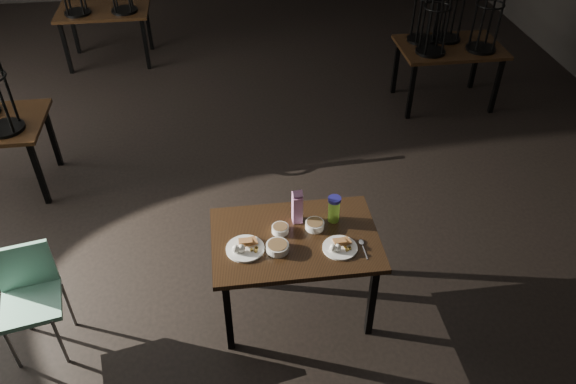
{
  "coord_description": "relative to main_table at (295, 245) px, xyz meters",
  "views": [
    {
      "loc": [
        0.26,
        -4.17,
        3.51
      ],
      "look_at": [
        0.69,
        -0.87,
        0.85
      ],
      "focal_mm": 35.0,
      "sensor_mm": 36.0,
      "label": 1
    }
  ],
  "objects": [
    {
      "name": "spoon",
      "position": [
        0.46,
        -0.13,
        0.08
      ],
      "size": [
        0.04,
        0.2,
        0.01
      ],
      "color": "silver",
      "rests_on": "main_table"
    },
    {
      "name": "main_table",
      "position": [
        0.0,
        0.0,
        0.0
      ],
      "size": [
        1.2,
        0.8,
        0.75
      ],
      "color": "black",
      "rests_on": "ground"
    },
    {
      "name": "plate_right",
      "position": [
        0.29,
        -0.15,
        0.1
      ],
      "size": [
        0.25,
        0.25,
        0.08
      ],
      "color": "white",
      "rests_on": "main_table"
    },
    {
      "name": "school_chair",
      "position": [
        -1.89,
        -0.06,
        -0.15
      ],
      "size": [
        0.47,
        0.47,
        0.86
      ],
      "rotation": [
        0.0,
        0.0,
        0.2
      ],
      "color": "#74B59C",
      "rests_on": "ground"
    },
    {
      "name": "bg_table_right",
      "position": [
        2.24,
        3.01,
        0.13
      ],
      "size": [
        1.2,
        0.8,
        1.48
      ],
      "color": "black",
      "rests_on": "ground"
    },
    {
      "name": "juice_carton",
      "position": [
        0.04,
        0.18,
        0.21
      ],
      "size": [
        0.08,
        0.08,
        0.29
      ],
      "color": "#921A78",
      "rests_on": "main_table"
    },
    {
      "name": "bowl_near",
      "position": [
        -0.1,
        0.08,
        0.11
      ],
      "size": [
        0.12,
        0.12,
        0.05
      ],
      "color": "white",
      "rests_on": "main_table"
    },
    {
      "name": "plate_left",
      "position": [
        -0.37,
        -0.08,
        0.1
      ],
      "size": [
        0.27,
        0.27,
        0.09
      ],
      "color": "white",
      "rests_on": "main_table"
    },
    {
      "name": "water_bottle",
      "position": [
        0.31,
        0.15,
        0.19
      ],
      "size": [
        0.11,
        0.11,
        0.21
      ],
      "color": "#99EB45",
      "rests_on": "main_table"
    },
    {
      "name": "bowl_far",
      "position": [
        0.15,
        0.08,
        0.11
      ],
      "size": [
        0.14,
        0.14,
        0.05
      ],
      "color": "white",
      "rests_on": "main_table"
    },
    {
      "name": "bg_table_far",
      "position": [
        -1.93,
        4.71,
        0.08
      ],
      "size": [
        1.2,
        0.8,
        1.48
      ],
      "color": "black",
      "rests_on": "ground"
    },
    {
      "name": "bowl_big",
      "position": [
        -0.14,
        -0.11,
        0.11
      ],
      "size": [
        0.16,
        0.16,
        0.05
      ],
      "color": "white",
      "rests_on": "main_table"
    }
  ]
}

